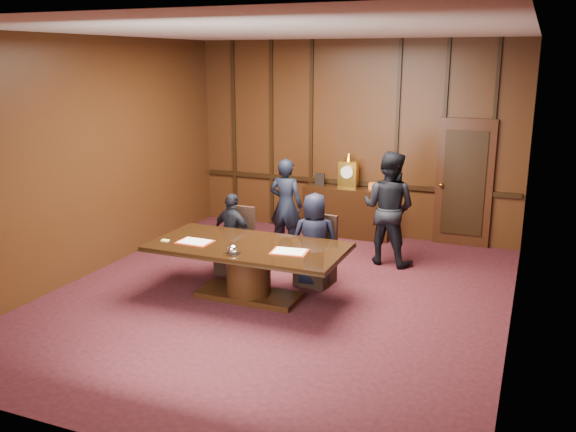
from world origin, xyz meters
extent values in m
plane|color=black|center=(0.00, 0.00, 0.00)|extent=(7.00, 7.00, 0.00)
plane|color=silver|center=(0.00, 0.00, 3.50)|extent=(7.00, 7.00, 0.00)
cube|color=black|center=(0.00, 3.50, 1.75)|extent=(6.00, 0.04, 3.50)
cube|color=black|center=(0.00, -3.50, 1.75)|extent=(6.00, 0.04, 3.50)
cube|color=black|center=(-3.00, 0.00, 1.75)|extent=(0.04, 7.00, 3.50)
cube|color=black|center=(3.00, 0.00, 1.75)|extent=(0.04, 7.00, 3.50)
cube|color=black|center=(0.00, 3.47, 0.95)|extent=(5.90, 0.05, 0.08)
cube|color=black|center=(2.00, 3.46, 1.10)|extent=(0.95, 0.06, 2.20)
sphere|color=gold|center=(1.63, 3.39, 1.05)|extent=(0.08, 0.08, 0.08)
cube|color=black|center=(0.00, 3.26, 0.45)|extent=(1.60, 0.45, 0.90)
cube|color=black|center=(-0.70, 3.26, 0.03)|extent=(0.12, 0.40, 0.06)
cube|color=black|center=(0.70, 3.26, 0.03)|extent=(0.12, 0.40, 0.06)
cube|color=gold|center=(0.00, 3.26, 1.14)|extent=(0.34, 0.18, 0.48)
cylinder|color=white|center=(0.00, 3.16, 1.20)|extent=(0.22, 0.03, 0.22)
cone|color=gold|center=(0.00, 3.26, 1.46)|extent=(0.14, 0.14, 0.16)
cube|color=black|center=(-0.55, 3.28, 1.01)|extent=(0.18, 0.04, 0.22)
cube|color=orange|center=(0.50, 3.28, 0.96)|extent=(0.22, 0.12, 0.12)
cube|color=black|center=(-0.35, -0.15, 0.04)|extent=(1.40, 0.60, 0.08)
cylinder|color=black|center=(-0.35, -0.15, 0.39)|extent=(0.60, 0.60, 0.62)
cube|color=black|center=(-0.35, -0.15, 0.71)|extent=(2.62, 1.32, 0.02)
cube|color=black|center=(-0.35, -0.15, 0.73)|extent=(2.60, 1.30, 0.06)
cube|color=#A8280F|center=(-1.05, -0.34, 0.77)|extent=(0.47, 0.34, 0.01)
cube|color=white|center=(-1.05, -0.34, 0.78)|extent=(0.41, 0.29, 0.01)
cube|color=#A8280F|center=(0.29, -0.24, 0.77)|extent=(0.50, 0.38, 0.01)
cube|color=white|center=(0.29, -0.24, 0.78)|extent=(0.43, 0.33, 0.01)
cube|color=white|center=(-0.35, -0.60, 0.77)|extent=(0.20, 0.14, 0.01)
ellipsoid|color=white|center=(-0.35, -0.60, 0.82)|extent=(0.13, 0.13, 0.10)
cube|color=#FFF87C|center=(-1.46, -0.43, 0.77)|extent=(0.10, 0.07, 0.01)
cube|color=black|center=(-1.00, 0.70, 0.23)|extent=(0.48, 0.48, 0.46)
cube|color=black|center=(-1.00, 0.91, 0.72)|extent=(0.48, 0.06, 0.55)
cylinder|color=black|center=(-1.20, 0.50, 0.12)|extent=(0.04, 0.04, 0.23)
cylinder|color=black|center=(-0.80, 0.90, 0.12)|extent=(0.04, 0.04, 0.23)
cube|color=black|center=(0.30, 0.70, 0.23)|extent=(0.53, 0.53, 0.46)
cube|color=black|center=(0.33, 0.91, 0.72)|extent=(0.48, 0.11, 0.55)
cylinder|color=black|center=(0.10, 0.50, 0.12)|extent=(0.04, 0.04, 0.23)
cylinder|color=black|center=(0.50, 0.90, 0.12)|extent=(0.04, 0.04, 0.23)
imported|color=black|center=(-1.00, 0.65, 0.62)|extent=(0.77, 0.46, 1.24)
imported|color=black|center=(0.30, 0.65, 0.68)|extent=(0.77, 0.63, 1.35)
imported|color=black|center=(-0.70, 2.02, 0.79)|extent=(0.58, 0.38, 1.57)
imported|color=black|center=(1.04, 2.03, 0.90)|extent=(0.98, 0.83, 1.79)
camera|label=1|loc=(3.11, -7.13, 3.18)|focal=38.00mm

